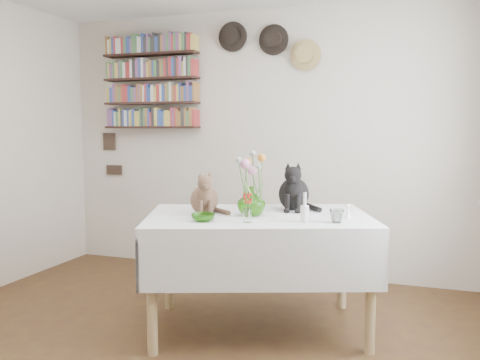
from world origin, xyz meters
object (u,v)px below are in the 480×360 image
at_px(dining_table, 259,243).
at_px(black_cat, 294,185).
at_px(tabby_cat, 204,192).
at_px(bookshelf_unit, 151,83).
at_px(flower_vase, 251,201).

height_order(dining_table, black_cat, black_cat).
relative_size(tabby_cat, bookshelf_unit, 0.30).
distance_m(tabby_cat, flower_vase, 0.34).
height_order(dining_table, bookshelf_unit, bookshelf_unit).
relative_size(dining_table, flower_vase, 8.76).
relative_size(dining_table, black_cat, 4.89).
bearing_deg(dining_table, flower_vase, -126.03).
xyz_separation_m(dining_table, tabby_cat, (-0.37, -0.08, 0.35)).
bearing_deg(black_cat, bookshelf_unit, 140.03).
height_order(flower_vase, bookshelf_unit, bookshelf_unit).
xyz_separation_m(tabby_cat, black_cat, (0.54, 0.38, 0.03)).
xyz_separation_m(tabby_cat, flower_vase, (0.33, 0.03, -0.05)).
bearing_deg(bookshelf_unit, dining_table, -40.07).
bearing_deg(bookshelf_unit, flower_vase, -41.85).
xyz_separation_m(black_cat, bookshelf_unit, (-1.70, 0.99, 0.86)).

